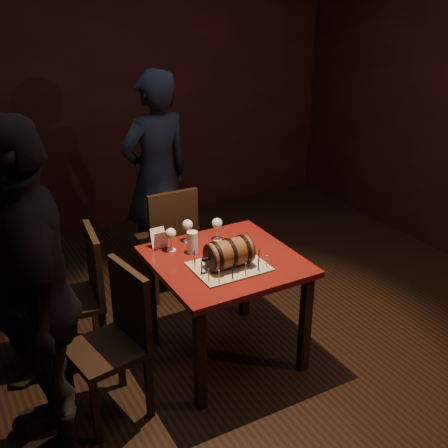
# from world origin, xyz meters

# --- Properties ---
(room_shell) EXTENTS (5.04, 5.04, 2.80)m
(room_shell) POSITION_xyz_m (0.00, 0.00, 1.40)
(room_shell) COLOR black
(room_shell) RESTS_ON ground
(pub_table) EXTENTS (0.90, 0.90, 0.75)m
(pub_table) POSITION_xyz_m (-0.08, -0.04, 0.64)
(pub_table) COLOR #4F0E0D
(pub_table) RESTS_ON ground
(cake_board) EXTENTS (0.45, 0.35, 0.01)m
(cake_board) POSITION_xyz_m (-0.11, -0.15, 0.76)
(cake_board) COLOR #A69985
(cake_board) RESTS_ON pub_table
(barrel_cake) EXTENTS (0.33, 0.19, 0.19)m
(barrel_cake) POSITION_xyz_m (-0.11, -0.15, 0.85)
(barrel_cake) COLOR brown
(barrel_cake) RESTS_ON cake_board
(birthday_candles) EXTENTS (0.40, 0.30, 0.09)m
(birthday_candles) POSITION_xyz_m (-0.11, -0.15, 0.80)
(birthday_candles) COLOR #D9D282
(birthday_candles) RESTS_ON cake_board
(wine_glass_left) EXTENTS (0.07, 0.07, 0.16)m
(wine_glass_left) POSITION_xyz_m (-0.33, 0.23, 0.87)
(wine_glass_left) COLOR silver
(wine_glass_left) RESTS_ON pub_table
(wine_glass_mid) EXTENTS (0.07, 0.07, 0.16)m
(wine_glass_mid) POSITION_xyz_m (-0.18, 0.30, 0.87)
(wine_glass_mid) COLOR silver
(wine_glass_mid) RESTS_ON pub_table
(wine_glass_right) EXTENTS (0.07, 0.07, 0.16)m
(wine_glass_right) POSITION_xyz_m (0.01, 0.23, 0.87)
(wine_glass_right) COLOR silver
(wine_glass_right) RESTS_ON pub_table
(pint_of_ale) EXTENTS (0.07, 0.07, 0.15)m
(pint_of_ale) POSITION_xyz_m (-0.22, 0.14, 0.82)
(pint_of_ale) COLOR silver
(pint_of_ale) RESTS_ON pub_table
(menu_card) EXTENTS (0.10, 0.05, 0.13)m
(menu_card) POSITION_xyz_m (-0.38, 0.31, 0.81)
(menu_card) COLOR white
(menu_card) RESTS_ON pub_table
(chair_back) EXTENTS (0.41, 0.41, 0.93)m
(chair_back) POSITION_xyz_m (-0.07, 0.88, 0.52)
(chair_back) COLOR black
(chair_back) RESTS_ON ground
(chair_left_rear) EXTENTS (0.44, 0.44, 0.93)m
(chair_left_rear) POSITION_xyz_m (-0.90, 0.41, 0.52)
(chair_left_rear) COLOR black
(chair_left_rear) RESTS_ON ground
(chair_left_front) EXTENTS (0.46, 0.46, 0.93)m
(chair_left_front) POSITION_xyz_m (-0.87, -0.18, 0.52)
(chair_left_front) COLOR black
(chair_left_front) RESTS_ON ground
(person_back) EXTENTS (0.70, 0.52, 1.76)m
(person_back) POSITION_xyz_m (0.02, 1.30, 0.88)
(person_back) COLOR #191F32
(person_back) RESTS_ON ground
(person_left_rear) EXTENTS (0.82, 0.93, 1.61)m
(person_left_rear) POSITION_xyz_m (-1.33, 0.48, 0.81)
(person_left_rear) COLOR #353D1E
(person_left_rear) RESTS_ON ground
(person_left_front) EXTENTS (0.61, 1.15, 1.88)m
(person_left_front) POSITION_xyz_m (-1.29, -0.24, 0.94)
(person_left_front) COLOR black
(person_left_front) RESTS_ON ground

